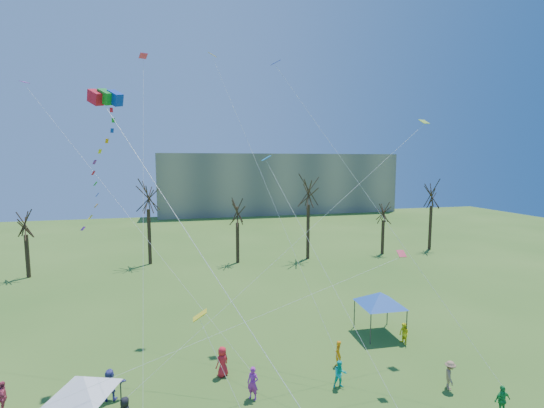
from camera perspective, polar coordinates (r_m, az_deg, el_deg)
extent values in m
cube|color=gray|center=(98.61, 0.90, 3.16)|extent=(60.00, 14.00, 15.00)
cylinder|color=black|center=(51.27, -32.92, -6.62)|extent=(0.44, 0.44, 4.91)
cylinder|color=black|center=(50.92, -17.99, -4.71)|extent=(0.44, 0.44, 7.10)
cylinder|color=black|center=(49.46, -5.20, -5.84)|extent=(0.44, 0.44, 5.24)
cylinder|color=black|center=(51.32, 5.44, -4.19)|extent=(0.44, 0.44, 7.36)
cylinder|color=black|center=(56.18, 16.33, -4.81)|extent=(0.44, 0.44, 4.83)
cylinder|color=black|center=(61.22, 22.72, -3.31)|extent=(0.44, 0.44, 6.57)
cube|color=red|center=(22.93, -25.02, 14.35)|extent=(0.98, 1.08, 0.99)
cube|color=#139023|center=(22.85, -23.80, 14.44)|extent=(0.98, 1.08, 0.99)
cube|color=#0E35BA|center=(22.78, -22.58, 14.52)|extent=(0.98, 1.08, 0.99)
cylinder|color=white|center=(16.27, -10.48, -7.71)|extent=(0.02, 0.02, 20.66)
cylinder|color=#3F3F44|center=(24.40, -27.31, -24.16)|extent=(0.08, 0.08, 1.95)
cylinder|color=#3F3F44|center=(23.31, -21.78, -25.43)|extent=(0.08, 0.08, 1.95)
pyramid|color=white|center=(22.25, -26.49, -23.14)|extent=(3.50, 3.50, 0.84)
cylinder|color=#3F3F44|center=(29.48, 14.62, -17.73)|extent=(0.08, 0.08, 2.30)
cylinder|color=#3F3F44|center=(30.75, 19.61, -16.85)|extent=(0.08, 0.08, 2.30)
cylinder|color=#3F3F44|center=(31.84, 12.30, -15.79)|extent=(0.08, 0.08, 2.30)
cylinder|color=#3F3F44|center=(33.03, 16.98, -15.09)|extent=(0.08, 0.08, 2.30)
pyramid|color=#2454B5|center=(30.65, 15.98, -13.50)|extent=(4.38, 4.38, 0.99)
imported|color=green|center=(25.14, 31.36, -23.91)|extent=(0.92, 0.39, 1.57)
imported|color=purple|center=(23.17, -2.90, -25.34)|extent=(0.79, 0.76, 1.82)
imported|color=#0DC3B3|center=(24.43, 10.21, -23.92)|extent=(0.85, 0.70, 1.62)
imported|color=#9F7656|center=(26.06, 25.21, -22.29)|extent=(1.07, 1.26, 1.68)
imported|color=#D24662|center=(26.22, -35.46, -22.64)|extent=(0.77, 1.11, 1.74)
imported|color=#4A4BA0|center=(24.71, -23.22, -23.74)|extent=(1.70, 0.68, 1.79)
imported|color=red|center=(25.27, -7.48, -22.46)|extent=(1.08, 0.99, 1.85)
imported|color=orange|center=(26.57, 9.89, -21.24)|extent=(0.66, 0.71, 1.63)
imported|color=#FEF41A|center=(30.29, 19.25, -17.97)|extent=(0.69, 0.83, 1.55)
cube|color=#EC2760|center=(28.01, -18.82, 20.37)|extent=(0.63, 0.73, 0.23)
cylinder|color=white|center=(21.36, -18.83, -0.51)|extent=(0.01, 0.01, 21.83)
cube|color=yellow|center=(17.45, -10.81, -16.14)|extent=(0.63, 0.56, 0.40)
cylinder|color=white|center=(17.73, -6.62, -25.01)|extent=(0.01, 0.01, 5.63)
cube|color=#1A8AC7|center=(25.95, -0.86, 6.93)|extent=(0.62, 0.53, 0.37)
cylinder|color=white|center=(21.85, 7.41, -9.00)|extent=(0.01, 0.01, 16.68)
cube|color=#2223C4|center=(31.47, 0.51, 20.51)|extent=(0.74, 0.65, 0.38)
cylinder|color=white|center=(25.28, 13.99, 1.53)|extent=(0.01, 0.01, 25.46)
cube|color=#B3162F|center=(23.84, 18.91, -7.07)|extent=(0.52, 0.58, 0.33)
cylinder|color=white|center=(20.45, -7.56, -18.55)|extent=(0.01, 0.01, 22.45)
cube|color=#98CA2F|center=(29.87, 21.91, 11.44)|extent=(0.57, 0.66, 0.35)
cylinder|color=white|center=(23.01, 4.62, -4.83)|extent=(0.01, 0.01, 25.29)
cube|color=#B836BF|center=(35.18, -33.22, 15.11)|extent=(0.76, 0.74, 0.19)
cylinder|color=white|center=(26.54, -21.76, -0.39)|extent=(0.01, 0.01, 26.47)
cube|color=yellow|center=(33.38, -8.95, 21.33)|extent=(0.73, 0.71, 0.36)
cylinder|color=white|center=(26.36, -0.96, 2.96)|extent=(0.01, 0.01, 24.55)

